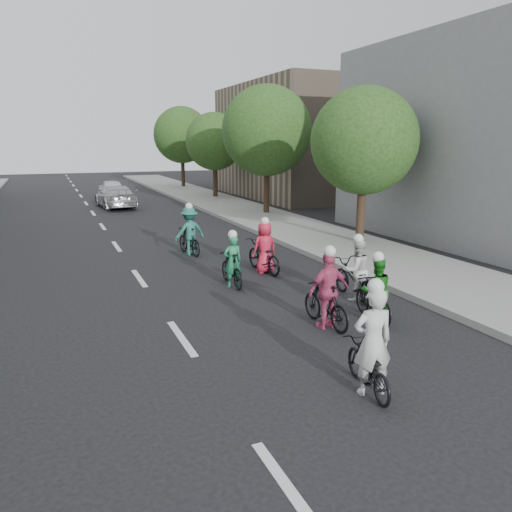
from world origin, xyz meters
TOP-DOWN VIEW (x-y plane):
  - ground at (0.00, 0.00)m, footprint 120.00×120.00m
  - sidewalk_right at (8.00, 10.00)m, footprint 4.00×80.00m
  - curb_right at (6.05, 10.00)m, footprint 0.18×80.00m
  - bldg_se at (16.00, 24.00)m, footprint 10.00×14.00m
  - tree_r_0 at (8.80, 6.60)m, footprint 4.00×4.00m
  - tree_r_1 at (8.80, 15.60)m, footprint 4.80×4.80m
  - tree_r_2 at (8.80, 24.60)m, footprint 4.00×4.00m
  - tree_r_3 at (8.80, 33.60)m, footprint 4.80×4.80m
  - cyclist_0 at (4.74, 0.84)m, footprint 0.79×1.97m
  - cyclist_1 at (2.22, -3.36)m, footprint 0.81×1.62m
  - cyclist_2 at (4.26, -0.66)m, footprint 0.77×1.66m
  - cyclist_3 at (3.70, 4.25)m, footprint 0.85×1.97m
  - cyclist_4 at (2.27, 3.19)m, footprint 0.53×1.60m
  - cyclist_5 at (3.08, -0.58)m, footprint 1.01×1.68m
  - cyclist_6 at (2.24, 7.49)m, footprint 1.21×1.71m
  - follow_car_lead at (1.54, 22.00)m, footprint 2.25×4.82m
  - follow_car_trail at (1.94, 27.44)m, footprint 1.60×3.95m

SIDE VIEW (x-z plane):
  - ground at x=0.00m, z-range 0.00..0.00m
  - sidewalk_right at x=8.00m, z-range 0.00..0.15m
  - curb_right at x=6.05m, z-range 0.00..0.18m
  - cyclist_4 at x=2.27m, z-range -0.24..1.37m
  - cyclist_3 at x=3.70m, z-range -0.26..1.47m
  - cyclist_2 at x=4.26m, z-range -0.20..1.41m
  - cyclist_0 at x=4.74m, z-range -0.25..1.47m
  - cyclist_1 at x=2.22m, z-range -0.34..1.57m
  - cyclist_5 at x=3.08m, z-range -0.24..1.58m
  - follow_car_trail at x=1.94m, z-range 0.00..1.34m
  - follow_car_lead at x=1.54m, z-range 0.00..1.36m
  - cyclist_6 at x=2.24m, z-range -0.21..1.66m
  - tree_r_0 at x=8.80m, z-range 0.98..6.95m
  - tree_r_2 at x=8.80m, z-range 0.98..6.95m
  - bldg_se at x=16.00m, z-range 0.00..8.00m
  - tree_r_1 at x=8.80m, z-range 1.05..7.98m
  - tree_r_3 at x=8.80m, z-range 1.05..7.98m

